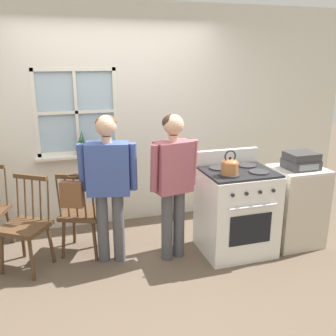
% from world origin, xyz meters
% --- Properties ---
extents(ground_plane, '(16.00, 16.00, 0.00)m').
position_xyz_m(ground_plane, '(0.00, 0.00, 0.00)').
color(ground_plane, brown).
extents(wall_back, '(6.40, 0.16, 2.70)m').
position_xyz_m(wall_back, '(0.02, 1.40, 1.34)').
color(wall_back, silver).
rests_on(wall_back, ground_plane).
extents(chair_by_window, '(0.54, 0.53, 0.95)m').
position_xyz_m(chair_by_window, '(-0.52, 0.65, 0.45)').
color(chair_by_window, '#4C331E').
rests_on(chair_by_window, ground_plane).
extents(chair_near_wall, '(0.57, 0.57, 0.95)m').
position_xyz_m(chair_near_wall, '(-1.08, 0.50, 0.45)').
color(chair_near_wall, '#4C331E').
rests_on(chair_near_wall, ground_plane).
extents(person_elderly_left, '(0.58, 0.30, 1.54)m').
position_xyz_m(person_elderly_left, '(-0.25, 0.39, 0.94)').
color(person_elderly_left, '#4C4C51').
rests_on(person_elderly_left, ground_plane).
extents(person_teen_center, '(0.53, 0.28, 1.54)m').
position_xyz_m(person_teen_center, '(0.38, 0.27, 0.93)').
color(person_teen_center, '#4C4C51').
rests_on(person_teen_center, ground_plane).
extents(stove, '(0.74, 0.68, 1.08)m').
position_xyz_m(stove, '(1.08, 0.21, 0.47)').
color(stove, white).
rests_on(stove, ground_plane).
extents(kettle, '(0.21, 0.17, 0.25)m').
position_xyz_m(kettle, '(0.92, 0.08, 1.02)').
color(kettle, '#A86638').
rests_on(kettle, stove).
extents(potted_plant, '(0.12, 0.11, 0.31)m').
position_xyz_m(potted_plant, '(-0.43, 1.31, 1.03)').
color(potted_plant, '#42474C').
rests_on(potted_plant, wall_back).
extents(handbag, '(0.24, 0.24, 0.31)m').
position_xyz_m(handbag, '(-0.61, 0.43, 0.77)').
color(handbag, brown).
rests_on(handbag, chair_by_window).
extents(side_counter, '(0.55, 0.50, 0.90)m').
position_xyz_m(side_counter, '(1.80, 0.18, 0.45)').
color(side_counter, beige).
rests_on(side_counter, ground_plane).
extents(stereo, '(0.34, 0.29, 0.18)m').
position_xyz_m(stereo, '(1.80, 0.15, 0.99)').
color(stereo, '#38383A').
rests_on(stereo, side_counter).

